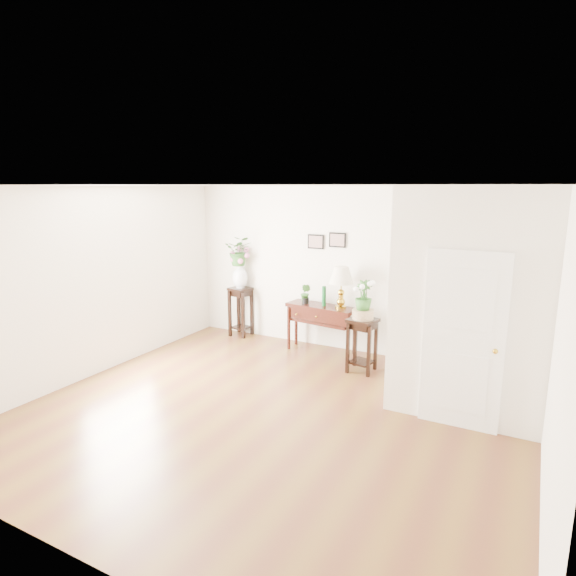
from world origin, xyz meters
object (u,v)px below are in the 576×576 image
Objects in this scene: console_table at (321,329)px; plant_stand_a at (241,312)px; table_lamp at (341,287)px; plant_stand_b at (362,345)px.

console_table is 1.32× the size of plant_stand_a.
table_lamp reaches higher than console_table.
plant_stand_b is at bearing -14.32° from plant_stand_a.
plant_stand_b reaches higher than console_table.
console_table is at bearing 149.55° from plant_stand_b.
table_lamp is 2.19m from plant_stand_a.
plant_stand_a is at bearing 176.29° from table_lamp.
plant_stand_b is (0.57, -0.54, -0.75)m from table_lamp.
table_lamp is (0.35, 0.00, 0.76)m from console_table.
plant_stand_a is 1.11× the size of plant_stand_b.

